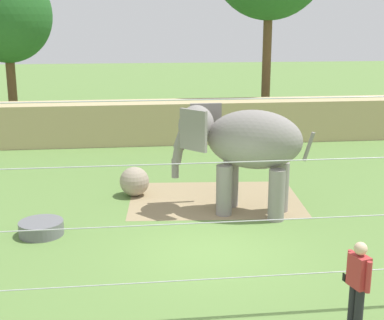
# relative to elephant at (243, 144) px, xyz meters

# --- Properties ---
(ground_plane) EXTENTS (120.00, 120.00, 0.00)m
(ground_plane) POSITION_rel_elephant_xyz_m (-1.19, -2.39, -1.95)
(ground_plane) COLOR #5B7F3D
(dirt_patch) EXTENTS (5.33, 3.95, 0.01)m
(dirt_patch) POSITION_rel_elephant_xyz_m (-0.57, 1.15, -1.95)
(dirt_patch) COLOR #937F5B
(dirt_patch) RESTS_ON ground
(embankment_wall) EXTENTS (36.00, 1.80, 1.80)m
(embankment_wall) POSITION_rel_elephant_xyz_m (-1.19, 9.39, -1.05)
(embankment_wall) COLOR tan
(embankment_wall) RESTS_ON ground
(elephant) EXTENTS (3.69, 2.56, 2.94)m
(elephant) POSITION_rel_elephant_xyz_m (0.00, 0.00, 0.00)
(elephant) COLOR gray
(elephant) RESTS_ON ground
(enrichment_ball) EXTENTS (0.90, 0.90, 0.90)m
(enrichment_ball) POSITION_rel_elephant_xyz_m (-2.94, 1.80, -1.50)
(enrichment_ball) COLOR gray
(enrichment_ball) RESTS_ON ground
(cable_fence) EXTENTS (12.46, 0.19, 4.09)m
(cable_fence) POSITION_rel_elephant_xyz_m (-1.19, -5.40, 0.12)
(cable_fence) COLOR brown
(cable_fence) RESTS_ON ground
(zookeeper) EXTENTS (0.32, 0.57, 1.67)m
(zookeeper) POSITION_rel_elephant_xyz_m (0.62, -6.24, -1.02)
(zookeeper) COLOR #232328
(zookeeper) RESTS_ON ground
(water_tub) EXTENTS (1.10, 1.10, 0.35)m
(water_tub) POSITION_rel_elephant_xyz_m (-5.31, -1.08, -1.77)
(water_tub) COLOR slate
(water_tub) RESTS_ON ground
(tree_behind_wall) EXTENTS (4.28, 4.28, 7.75)m
(tree_behind_wall) POSITION_rel_elephant_xyz_m (-8.64, 13.16, 3.52)
(tree_behind_wall) COLOR brown
(tree_behind_wall) RESTS_ON ground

